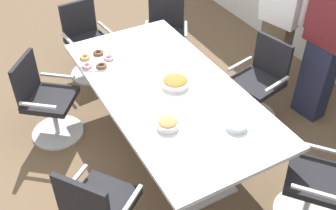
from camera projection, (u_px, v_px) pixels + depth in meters
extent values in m
cube|color=brown|center=(168.00, 146.00, 4.21)|extent=(10.00, 10.00, 0.01)
cube|color=silver|center=(168.00, 90.00, 3.75)|extent=(2.40, 1.20, 0.04)
cube|color=silver|center=(144.00, 115.00, 4.57)|extent=(0.56, 0.56, 0.02)
cylinder|color=silver|center=(143.00, 90.00, 4.35)|extent=(0.09, 0.09, 0.69)
cube|color=silver|center=(196.00, 181.00, 3.83)|extent=(0.56, 0.56, 0.02)
cylinder|color=silver|center=(198.00, 155.00, 3.60)|extent=(0.09, 0.09, 0.69)
cylinder|color=silver|center=(309.00, 198.00, 3.42)|extent=(0.05, 0.05, 0.41)
cube|color=black|center=(316.00, 179.00, 3.27)|extent=(0.65, 0.65, 0.06)
cube|color=silver|center=(316.00, 193.00, 3.02)|extent=(0.30, 0.26, 0.02)
cube|color=silver|center=(322.00, 149.00, 3.37)|extent=(0.30, 0.26, 0.02)
cylinder|color=silver|center=(251.00, 115.00, 4.57)|extent=(0.64, 0.64, 0.02)
cylinder|color=silver|center=(253.00, 100.00, 4.44)|extent=(0.05, 0.05, 0.41)
cube|color=black|center=(256.00, 83.00, 4.29)|extent=(0.55, 0.55, 0.06)
cube|color=black|center=(272.00, 56.00, 4.24)|extent=(0.44, 0.13, 0.42)
cube|color=silver|center=(277.00, 84.00, 4.07)|extent=(0.11, 0.37, 0.02)
cube|color=silver|center=(240.00, 64.00, 4.36)|extent=(0.11, 0.37, 0.02)
cylinder|color=silver|center=(166.00, 67.00, 5.31)|extent=(0.74, 0.74, 0.02)
cylinder|color=silver|center=(166.00, 53.00, 5.18)|extent=(0.05, 0.05, 0.41)
cube|color=black|center=(166.00, 37.00, 5.03)|extent=(0.63, 0.63, 0.06)
cube|color=black|center=(166.00, 12.00, 5.04)|extent=(0.26, 0.40, 0.42)
cube|color=silver|center=(186.00, 29.00, 4.95)|extent=(0.33, 0.21, 0.02)
cube|color=silver|center=(146.00, 28.00, 4.96)|extent=(0.33, 0.21, 0.02)
cylinder|color=silver|center=(93.00, 73.00, 5.22)|extent=(0.59, 0.59, 0.02)
cylinder|color=silver|center=(91.00, 59.00, 5.08)|extent=(0.05, 0.05, 0.41)
cube|color=black|center=(88.00, 42.00, 4.93)|extent=(0.50, 0.50, 0.06)
cube|color=black|center=(78.00, 18.00, 4.91)|extent=(0.08, 0.44, 0.42)
cube|color=silver|center=(105.00, 28.00, 4.96)|extent=(0.37, 0.07, 0.02)
cube|color=silver|center=(68.00, 40.00, 4.75)|extent=(0.37, 0.07, 0.02)
cylinder|color=silver|center=(58.00, 132.00, 4.35)|extent=(0.76, 0.76, 0.02)
cylinder|color=silver|center=(55.00, 117.00, 4.22)|extent=(0.05, 0.05, 0.41)
cube|color=black|center=(50.00, 99.00, 4.07)|extent=(0.65, 0.65, 0.06)
cube|color=black|center=(25.00, 78.00, 3.95)|extent=(0.37, 0.31, 0.42)
cube|color=silver|center=(58.00, 76.00, 4.18)|extent=(0.25, 0.31, 0.02)
cube|color=silver|center=(38.00, 105.00, 3.81)|extent=(0.25, 0.31, 0.02)
cube|color=black|center=(102.00, 202.00, 3.09)|extent=(0.64, 0.64, 0.06)
cube|color=black|center=(82.00, 204.00, 2.80)|extent=(0.38, 0.29, 0.42)
cube|color=silver|center=(73.00, 182.00, 3.10)|extent=(0.24, 0.31, 0.02)
cube|color=silver|center=(129.00, 204.00, 2.94)|extent=(0.24, 0.31, 0.02)
cube|color=brown|center=(273.00, 54.00, 4.82)|extent=(0.36, 0.27, 0.83)
cube|color=#232842|center=(316.00, 80.00, 4.35)|extent=(0.34, 0.23, 0.89)
cube|color=maroon|center=(335.00, 11.00, 3.84)|extent=(0.46, 0.26, 0.71)
cylinder|color=white|center=(168.00, 125.00, 3.30)|extent=(0.18, 0.18, 0.06)
ellipsoid|color=tan|center=(168.00, 122.00, 3.28)|extent=(0.16, 0.16, 0.05)
cylinder|color=white|center=(175.00, 83.00, 3.74)|extent=(0.26, 0.26, 0.06)
ellipsoid|color=#AD702D|center=(175.00, 81.00, 3.72)|extent=(0.22, 0.22, 0.05)
cylinder|color=white|center=(96.00, 62.00, 4.07)|extent=(0.35, 0.35, 0.01)
torus|color=brown|center=(101.00, 66.00, 3.97)|extent=(0.11, 0.11, 0.03)
torus|color=pink|center=(109.00, 58.00, 4.08)|extent=(0.11, 0.11, 0.03)
torus|color=brown|center=(98.00, 53.00, 4.15)|extent=(0.11, 0.11, 0.03)
torus|color=tan|center=(85.00, 57.00, 4.09)|extent=(0.11, 0.11, 0.03)
torus|color=pink|center=(87.00, 66.00, 3.97)|extent=(0.11, 0.11, 0.03)
cylinder|color=white|center=(236.00, 127.00, 3.32)|extent=(0.18, 0.18, 0.01)
cylinder|color=silver|center=(236.00, 127.00, 3.31)|extent=(0.18, 0.18, 0.01)
cylinder|color=white|center=(236.00, 126.00, 3.31)|extent=(0.18, 0.18, 0.01)
cylinder|color=silver|center=(236.00, 126.00, 3.31)|extent=(0.18, 0.18, 0.01)
cylinder|color=white|center=(236.00, 125.00, 3.30)|extent=(0.18, 0.18, 0.01)
cylinder|color=silver|center=(237.00, 124.00, 3.30)|extent=(0.18, 0.18, 0.01)
cylinder|color=white|center=(237.00, 124.00, 3.30)|extent=(0.18, 0.18, 0.01)
cylinder|color=silver|center=(237.00, 123.00, 3.29)|extent=(0.18, 0.18, 0.01)
cylinder|color=white|center=(237.00, 123.00, 3.29)|extent=(0.18, 0.18, 0.01)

